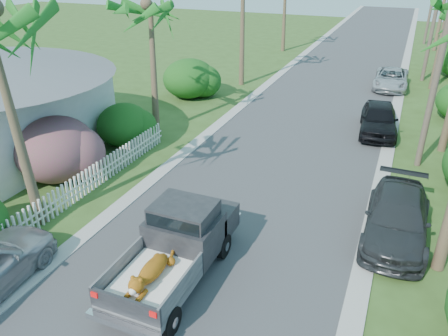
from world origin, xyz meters
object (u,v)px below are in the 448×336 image
at_px(pickup_truck, 180,241).
at_px(utility_pole_c, 436,13).
at_px(parked_car_rd, 391,79).
at_px(utility_pole_b, 440,59).
at_px(parked_car_rf, 379,119).
at_px(parked_car_rm, 397,218).
at_px(palm_l_b, 149,5).

relative_size(pickup_truck, utility_pole_c, 0.57).
bearing_deg(parked_car_rd, utility_pole_b, -81.42).
xyz_separation_m(pickup_truck, parked_car_rf, (4.19, 13.35, -0.26)).
distance_m(parked_car_rm, utility_pole_c, 21.37).
xyz_separation_m(pickup_truck, parked_car_rm, (5.59, 4.15, -0.32)).
distance_m(parked_car_rf, palm_l_b, 12.45).
relative_size(palm_l_b, utility_pole_c, 0.82).
relative_size(pickup_truck, utility_pole_b, 0.57).
bearing_deg(parked_car_rd, palm_l_b, -129.50).
bearing_deg(palm_l_b, pickup_truck, -55.82).
height_order(parked_car_rd, palm_l_b, palm_l_b).
xyz_separation_m(parked_car_rd, utility_pole_b, (2.00, -12.01, 3.96)).
height_order(parked_car_rf, utility_pole_c, utility_pole_c).
relative_size(parked_car_rm, utility_pole_b, 0.53).
distance_m(parked_car_rd, palm_l_b, 17.55).
relative_size(parked_car_rd, utility_pole_c, 0.51).
height_order(parked_car_rf, palm_l_b, palm_l_b).
xyz_separation_m(parked_car_rm, palm_l_b, (-11.80, 5.00, 5.46)).
relative_size(pickup_truck, palm_l_b, 0.69).
bearing_deg(pickup_truck, utility_pole_c, 76.17).
xyz_separation_m(palm_l_b, utility_pole_b, (12.40, 1.00, -1.55)).
bearing_deg(utility_pole_c, palm_l_b, -127.78).
relative_size(parked_car_rf, utility_pole_b, 0.49).
height_order(palm_l_b, utility_pole_b, utility_pole_b).
height_order(pickup_truck, palm_l_b, palm_l_b).
xyz_separation_m(palm_l_b, utility_pole_c, (12.40, 16.00, -1.55)).
xyz_separation_m(parked_car_rd, utility_pole_c, (2.00, 2.99, 3.96)).
height_order(pickup_truck, parked_car_rm, pickup_truck).
bearing_deg(parked_car_rf, pickup_truck, -112.80).
height_order(utility_pole_b, utility_pole_c, same).
bearing_deg(pickup_truck, palm_l_b, 124.18).
bearing_deg(parked_car_rf, utility_pole_b, -63.35).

